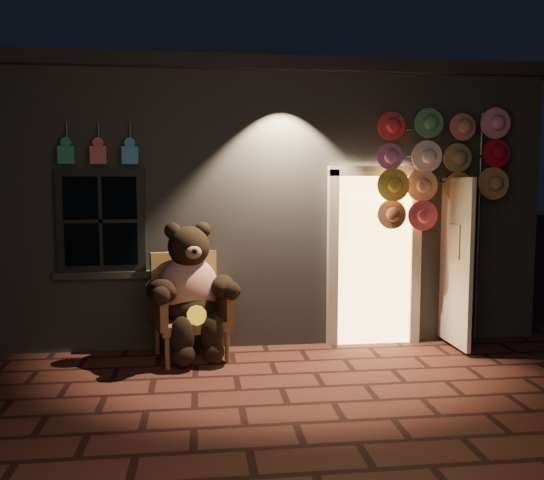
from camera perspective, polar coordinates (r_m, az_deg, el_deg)
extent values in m
plane|color=#572721|center=(5.76, 0.94, -14.47)|extent=(60.00, 60.00, 0.00)
cube|color=slate|center=(9.40, -2.42, 3.57)|extent=(7.00, 5.00, 3.30)
cube|color=black|center=(9.50, -2.47, 14.05)|extent=(7.30, 5.30, 0.16)
cube|color=black|center=(6.93, -16.54, 1.82)|extent=(1.00, 0.10, 1.20)
cube|color=black|center=(6.90, -16.58, 1.81)|extent=(0.82, 0.06, 1.02)
cube|color=slate|center=(7.00, -16.40, -3.33)|extent=(1.10, 0.14, 0.08)
cube|color=#FFCF72|center=(7.22, 9.99, -1.88)|extent=(0.92, 0.10, 2.10)
cube|color=beige|center=(7.05, 6.03, -2.01)|extent=(0.12, 0.12, 2.20)
cube|color=beige|center=(7.35, 13.96, -1.83)|extent=(0.12, 0.12, 2.20)
cube|color=beige|center=(7.12, 10.23, 6.72)|extent=(1.16, 0.12, 0.12)
cube|color=beige|center=(7.19, 17.76, -2.10)|extent=(0.05, 0.80, 2.00)
cube|color=#25885B|center=(6.92, -19.71, 7.94)|extent=(0.18, 0.07, 0.20)
cylinder|color=#59595E|center=(6.99, -19.67, 9.97)|extent=(0.02, 0.02, 0.25)
cube|color=#BE4E58|center=(6.85, -16.82, 8.05)|extent=(0.18, 0.07, 0.20)
cylinder|color=#59595E|center=(6.92, -16.80, 10.10)|extent=(0.02, 0.02, 0.25)
cube|color=#3792C2|center=(6.80, -13.89, 8.15)|extent=(0.18, 0.07, 0.20)
cylinder|color=#59595E|center=(6.87, -13.87, 10.20)|extent=(0.02, 0.02, 0.25)
cube|color=olive|center=(6.65, -8.04, -8.09)|extent=(0.93, 0.89, 0.11)
cube|color=olive|center=(6.89, -8.72, -4.34)|extent=(0.77, 0.28, 0.78)
cube|color=olive|center=(6.51, -11.17, -6.45)|extent=(0.25, 0.67, 0.44)
cube|color=olive|center=(6.67, -4.95, -6.07)|extent=(0.25, 0.67, 0.44)
cylinder|color=olive|center=(6.35, -10.32, -10.96)|extent=(0.06, 0.06, 0.35)
cylinder|color=olive|center=(6.51, -4.47, -10.49)|extent=(0.06, 0.06, 0.35)
cylinder|color=olive|center=(6.94, -11.32, -9.55)|extent=(0.06, 0.06, 0.35)
cylinder|color=olive|center=(7.08, -5.95, -9.17)|extent=(0.06, 0.06, 0.35)
ellipsoid|color=#AF1E12|center=(6.62, -8.30, -4.72)|extent=(0.80, 0.71, 0.72)
ellipsoid|color=black|center=(6.58, -8.11, -6.67)|extent=(0.67, 0.61, 0.34)
sphere|color=black|center=(6.50, -8.26, -0.66)|extent=(0.57, 0.57, 0.47)
sphere|color=black|center=(6.47, -9.83, 0.92)|extent=(0.18, 0.18, 0.18)
sphere|color=black|center=(6.55, -6.87, 1.01)|extent=(0.18, 0.18, 0.18)
ellipsoid|color=olive|center=(6.30, -7.81, -1.22)|extent=(0.21, 0.17, 0.15)
ellipsoid|color=black|center=(6.33, -10.90, -4.96)|extent=(0.49, 0.54, 0.26)
ellipsoid|color=black|center=(6.48, -4.87, -4.62)|extent=(0.31, 0.50, 0.26)
ellipsoid|color=black|center=(6.31, -8.89, -9.48)|extent=(0.26, 0.26, 0.45)
ellipsoid|color=black|center=(6.39, -6.01, -9.26)|extent=(0.26, 0.26, 0.45)
sphere|color=black|center=(6.31, -8.74, -11.22)|extent=(0.24, 0.24, 0.24)
sphere|color=black|center=(6.38, -5.85, -10.98)|extent=(0.24, 0.24, 0.24)
cylinder|color=yellow|center=(6.29, -7.47, -7.41)|extent=(0.24, 0.14, 0.21)
cylinder|color=#59595E|center=(7.58, 19.77, 1.02)|extent=(0.04, 0.04, 2.84)
cylinder|color=#59595E|center=(7.43, 17.94, 10.32)|extent=(1.26, 0.03, 0.03)
cylinder|color=#59595E|center=(7.41, 17.87, 7.90)|extent=(1.26, 0.03, 0.03)
cylinder|color=#59595E|center=(7.40, 17.79, 5.46)|extent=(1.26, 0.03, 0.03)
cylinder|color=#DB313D|center=(7.07, 11.83, 11.16)|extent=(0.36, 0.11, 0.36)
cylinder|color=#509162|center=(7.19, 15.14, 10.99)|extent=(0.36, 0.11, 0.36)
cylinder|color=#C07758|center=(7.33, 18.33, 10.80)|extent=(0.36, 0.11, 0.36)
cylinder|color=pink|center=(7.57, 21.06, 10.53)|extent=(0.36, 0.11, 0.36)
cylinder|color=pink|center=(7.01, 11.85, 8.19)|extent=(0.36, 0.11, 0.36)
cylinder|color=white|center=(7.13, 15.16, 8.07)|extent=(0.36, 0.11, 0.36)
cylinder|color=olive|center=(7.35, 18.04, 7.91)|extent=(0.36, 0.11, 0.36)
cylinder|color=#B50C22|center=(7.51, 21.07, 7.76)|extent=(0.36, 0.11, 0.36)
cylinder|color=gold|center=(6.98, 11.87, 5.19)|extent=(0.36, 0.11, 0.36)
cylinder|color=#FDAB7F|center=(7.18, 14.90, 5.13)|extent=(0.36, 0.11, 0.36)
cylinder|color=orange|center=(7.32, 18.06, 5.04)|extent=(0.36, 0.11, 0.36)
cylinder|color=#BF8148|center=(7.48, 21.08, 4.95)|extent=(0.36, 0.11, 0.36)
cylinder|color=brown|center=(7.04, 11.65, 2.20)|extent=(0.36, 0.11, 0.36)
cylinder|color=#EC5463|center=(7.16, 14.92, 2.18)|extent=(0.36, 0.11, 0.36)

